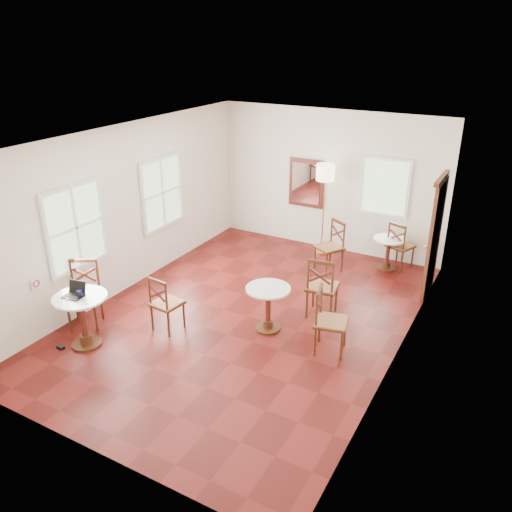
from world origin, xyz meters
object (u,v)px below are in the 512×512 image
Objects in this scene: chair_back_a at (400,246)px; laptop at (75,292)px; cafe_table_near at (83,315)px; floor_lamp at (325,179)px; navy_mug at (80,294)px; cafe_table_mid at (268,304)px; mouse at (74,295)px; cafe_table_back at (388,250)px; chair_mid_b at (329,321)px; chair_mid_a at (322,287)px; power_adapter at (61,347)px; chair_near_a at (166,303)px; chair_back_b at (330,246)px; water_glass at (67,301)px; chair_near_b at (84,295)px.

laptop reaches higher than chair_back_a.
cafe_table_near is 0.86× the size of chair_back_a.
navy_mug is (-1.77, -5.10, -0.76)m from floor_lamp.
mouse is at bearing -142.47° from cafe_table_mid.
cafe_table_back is (3.26, 4.95, -0.11)m from cafe_table_near.
chair_mid_b is (3.30, 1.66, -0.01)m from cafe_table_near.
chair_mid_a reaches higher than mouse.
mouse is at bearing 52.66° from power_adapter.
chair_back_a is at bearing -112.43° from chair_mid_a.
cafe_table_back is at bearing 48.13° from laptop.
mouse is 0.89m from power_adapter.
chair_back_a reaches higher than cafe_table_mid.
cafe_table_near is at bearing 34.76° from chair_mid_a.
chair_near_a is 4.91m from chair_back_a.
floor_lamp is 5.45m from navy_mug.
chair_back_b is (-0.54, 1.75, -0.03)m from chair_mid_a.
chair_near_a is 2.59m from chair_mid_b.
chair_mid_a reaches higher than chair_back_b.
navy_mug reaches higher than cafe_table_back.
chair_mid_a is 8.62× the size of navy_mug.
navy_mug is at bearing -6.70° from cafe_table_near.
chair_back_a is 7.85× the size of navy_mug.
chair_mid_a reaches higher than cafe_table_back.
floor_lamp is 15.57× the size of navy_mug.
chair_mid_b reaches higher than navy_mug.
chair_mid_a is (2.80, 2.59, 0.02)m from cafe_table_near.
chair_near_a is at bearing 33.91° from mouse.
cafe_table_mid is at bearing 38.17° from cafe_table_near.
chair_mid_a is 12.36× the size of water_glass.
chair_near_b is 0.91m from power_adapter.
chair_mid_a is at bearing -134.87° from chair_near_a.
power_adapter is (-3.57, -1.93, -0.49)m from chair_mid_b.
power_adapter is (-0.29, -0.02, -0.86)m from water_glass.
floor_lamp reaches higher than chair_back_b.
laptop is (-0.07, -0.01, 0.37)m from cafe_table_near.
chair_mid_a reaches higher than chair_back_a.
chair_mid_a is 3.34× the size of laptop.
cafe_table_near is 2.83m from cafe_table_mid.
power_adapter is at bearing 105.55° from chair_mid_b.
laptop is at bearing -142.63° from cafe_table_mid.
chair_near_a is at bearing 50.37° from cafe_table_near.
chair_back_b is at bearing 89.30° from cafe_table_mid.
floor_lamp reaches higher than mouse.
chair_mid_b is 11.64× the size of mouse.
navy_mug is at bearing 56.87° from chair_near_a.
chair_mid_b is 3.78m from laptop.
chair_back_b reaches higher than chair_back_a.
cafe_table_mid is 3.25m from power_adapter.
cafe_table_mid is 0.73× the size of chair_mid_b.
chair_back_a is at bearing 56.13° from navy_mug.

